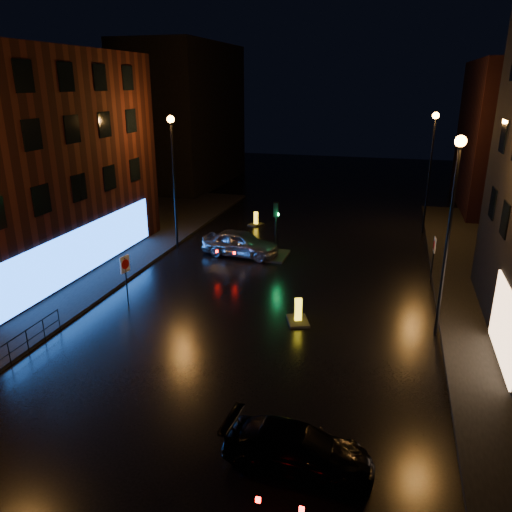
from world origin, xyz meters
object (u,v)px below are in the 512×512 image
object	(u,v)px
traffic_signal	(275,249)
bollard_near	(298,317)
silver_hatchback	(240,243)
bollard_far	(256,222)
road_sign_left	(125,268)
road_sign_right	(434,249)
dark_sedan	(298,449)

from	to	relation	value
traffic_signal	bollard_near	xyz separation A→B (m)	(3.08, -8.45, -0.25)
silver_hatchback	bollard_far	world-z (taller)	silver_hatchback
traffic_signal	road_sign_left	bearing A→B (deg)	-121.21
road_sign_right	dark_sedan	bearing A→B (deg)	72.32
silver_hatchback	road_sign_left	distance (m)	8.99
silver_hatchback	road_sign_right	size ratio (longest dim) A/B	1.94
silver_hatchback	road_sign_left	xyz separation A→B (m)	(-3.15, -8.36, 1.03)
traffic_signal	dark_sedan	world-z (taller)	traffic_signal
dark_sedan	bollard_far	world-z (taller)	dark_sedan
traffic_signal	dark_sedan	xyz separation A→B (m)	(4.81, -17.32, 0.11)
road_sign_left	road_sign_right	xyz separation A→B (m)	(14.39, 7.17, -0.01)
bollard_far	road_sign_right	xyz separation A→B (m)	(12.23, -8.25, 1.61)
traffic_signal	bollard_far	distance (m)	7.38
bollard_far	road_sign_right	size ratio (longest dim) A/B	0.56
bollard_near	road_sign_left	world-z (taller)	road_sign_left
bollard_near	road_sign_right	bearing A→B (deg)	27.69
road_sign_left	road_sign_right	bearing A→B (deg)	39.64
traffic_signal	bollard_near	distance (m)	9.00
dark_sedan	road_sign_left	world-z (taller)	road_sign_left
traffic_signal	dark_sedan	bearing A→B (deg)	-74.48
bollard_far	road_sign_right	world-z (taller)	road_sign_right
dark_sedan	bollard_near	xyz separation A→B (m)	(-1.73, 8.87, -0.36)
traffic_signal	bollard_far	xyz separation A→B (m)	(-3.13, 6.68, -0.28)
dark_sedan	bollard_near	distance (m)	9.04
traffic_signal	bollard_far	size ratio (longest dim) A/B	2.51
traffic_signal	road_sign_right	xyz separation A→B (m)	(9.10, -1.57, 1.34)
dark_sedan	bollard_far	xyz separation A→B (m)	(-7.94, 24.00, -0.39)
bollard_near	road_sign_right	size ratio (longest dim) A/B	0.63
bollard_near	road_sign_right	world-z (taller)	road_sign_right
road_sign_left	traffic_signal	bearing A→B (deg)	71.96
road_sign_left	road_sign_right	world-z (taller)	road_sign_left
bollard_far	traffic_signal	bearing A→B (deg)	-44.38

